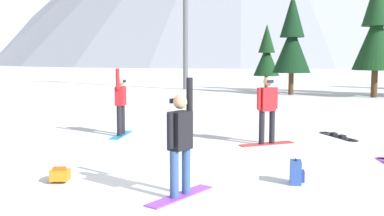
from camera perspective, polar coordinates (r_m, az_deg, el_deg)
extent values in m
plane|color=white|center=(9.51, -5.37, -8.08)|extent=(800.00, 800.00, 0.00)
cube|color=#993FD8|center=(8.03, -1.44, -10.68)|extent=(1.03, 1.46, 0.02)
cylinder|color=#335184|center=(7.80, -2.19, -8.10)|extent=(0.15, 0.15, 0.79)
cylinder|color=#335184|center=(8.04, -0.73, -7.65)|extent=(0.15, 0.15, 0.79)
cube|color=black|center=(7.78, -1.46, -2.76)|extent=(0.41, 0.47, 0.64)
cylinder|color=black|center=(7.57, -2.69, -2.77)|extent=(0.11, 0.11, 0.58)
cylinder|color=black|center=(7.91, -0.30, 1.56)|extent=(0.11, 0.11, 0.60)
sphere|color=tan|center=(7.72, -1.47, 0.77)|extent=(0.24, 0.24, 0.24)
cube|color=black|center=(7.80, -2.28, 0.90)|extent=(0.12, 0.17, 0.08)
cube|color=red|center=(12.81, 9.10, -4.34)|extent=(1.52, 0.99, 0.02)
cylinder|color=black|center=(12.82, 9.75, -2.29)|extent=(0.15, 0.15, 0.89)
cylinder|color=black|center=(12.65, 8.52, -2.38)|extent=(0.15, 0.15, 0.89)
cube|color=red|center=(12.64, 9.19, 1.06)|extent=(0.47, 0.40, 0.63)
cylinder|color=red|center=(12.78, 10.19, 1.21)|extent=(0.11, 0.11, 0.58)
cylinder|color=red|center=(12.51, 8.18, 1.13)|extent=(0.11, 0.11, 0.58)
sphere|color=tan|center=(12.61, 9.23, 3.21)|extent=(0.24, 0.24, 0.24)
cube|color=black|center=(12.49, 9.57, 3.22)|extent=(0.17, 0.12, 0.08)
cube|color=#1E8CD8|center=(14.22, -8.64, -3.28)|extent=(0.35, 1.55, 0.02)
cylinder|color=black|center=(14.30, -8.49, -1.37)|extent=(0.15, 0.15, 0.89)
cylinder|color=black|center=(14.00, -8.87, -1.54)|extent=(0.15, 0.15, 0.89)
cube|color=red|center=(14.08, -8.72, 1.46)|extent=(0.26, 0.41, 0.56)
cylinder|color=red|center=(14.32, -8.42, 1.50)|extent=(0.11, 0.11, 0.58)
cylinder|color=red|center=(13.79, -9.08, 3.55)|extent=(0.11, 0.11, 0.60)
sphere|color=tan|center=(14.05, -8.75, 3.24)|extent=(0.24, 0.24, 0.24)
cube|color=black|center=(14.00, -8.20, 3.28)|extent=(0.05, 0.17, 0.08)
cube|color=black|center=(14.45, 17.39, -3.34)|extent=(0.82, 1.45, 0.02)
cylinder|color=black|center=(15.05, 15.85, -2.92)|extent=(0.37, 0.37, 0.02)
cylinder|color=black|center=(13.87, 19.07, -3.80)|extent=(0.37, 0.37, 0.02)
cube|color=black|center=(14.62, 16.92, -3.03)|extent=(0.21, 0.24, 0.07)
cube|color=black|center=(14.27, 17.89, -3.29)|extent=(0.21, 0.24, 0.07)
cylinder|color=#993FD8|center=(11.72, 22.22, -5.73)|extent=(0.30, 0.30, 0.02)
cube|color=#2D4C9E|center=(8.95, 12.54, -7.67)|extent=(0.22, 0.33, 0.44)
cube|color=navy|center=(8.98, 13.37, -8.09)|extent=(0.07, 0.23, 0.20)
cylinder|color=black|center=(8.90, 12.58, -6.17)|extent=(0.03, 0.12, 0.02)
cube|color=orange|center=(9.26, -15.80, -7.88)|extent=(0.40, 0.51, 0.26)
cube|color=#A85613|center=(9.18, -15.89, -7.12)|extent=(0.26, 0.24, 0.09)
cylinder|color=black|center=(9.50, -15.52, -7.71)|extent=(0.03, 0.12, 0.02)
cylinder|color=#472D19|center=(29.15, 21.37, 2.78)|extent=(0.36, 0.36, 1.59)
cone|color=#143819|center=(29.12, 21.57, 7.68)|extent=(2.60, 2.60, 3.39)
cylinder|color=#472D19|center=(33.49, 9.04, 3.04)|extent=(0.23, 0.23, 1.02)
cone|color=#143819|center=(33.44, 9.09, 5.78)|extent=(1.82, 1.82, 2.18)
cone|color=#143819|center=(33.46, 9.14, 8.39)|extent=(1.18, 1.18, 2.00)
cylinder|color=#472D19|center=(29.71, 12.00, 2.92)|extent=(0.31, 0.31, 1.38)
cone|color=black|center=(29.67, 12.09, 7.08)|extent=(2.33, 2.33, 2.93)
cone|color=black|center=(29.77, 12.19, 11.04)|extent=(1.52, 1.52, 2.69)
cylinder|color=#595B60|center=(34.08, -0.80, 11.86)|extent=(0.36, 0.36, 11.35)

